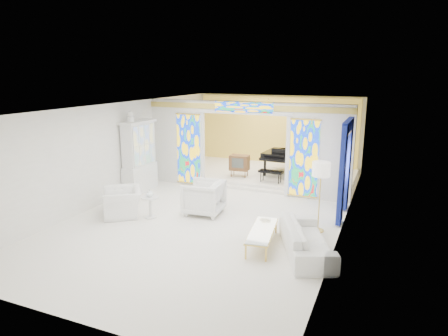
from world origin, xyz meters
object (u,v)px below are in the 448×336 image
at_px(sofa, 306,239).
at_px(coffee_table, 262,231).
at_px(tv_console, 239,163).
at_px(grand_piano, 288,155).
at_px(china_cabinet, 139,157).
at_px(armchair_left, 122,202).
at_px(armchair_right, 204,197).

bearing_deg(sofa, coffee_table, 66.64).
bearing_deg(sofa, tv_console, 12.01).
bearing_deg(grand_piano, sofa, -68.27).
bearing_deg(grand_piano, china_cabinet, -135.06).
bearing_deg(grand_piano, coffee_table, -77.17).
xyz_separation_m(china_cabinet, grand_piano, (4.18, 3.62, -0.29)).
xyz_separation_m(armchair_left, grand_piano, (3.27, 5.81, 0.50)).
distance_m(china_cabinet, armchair_left, 2.50).
distance_m(armchair_left, coffee_table, 4.25).
bearing_deg(coffee_table, sofa, -0.68).
bearing_deg(armchair_right, coffee_table, 51.86).
height_order(armchair_left, sofa, armchair_left).
distance_m(armchair_left, tv_console, 4.97).
distance_m(armchair_left, grand_piano, 6.68).
xyz_separation_m(china_cabinet, sofa, (6.17, -2.62, -0.84)).
bearing_deg(sofa, china_cabinet, 44.32).
xyz_separation_m(grand_piano, tv_console, (-1.52, -1.16, -0.19)).
xyz_separation_m(coffee_table, tv_console, (-2.49, 5.06, 0.34)).
relative_size(china_cabinet, coffee_table, 1.53).
xyz_separation_m(china_cabinet, armchair_right, (2.96, -1.19, -0.69)).
xyz_separation_m(armchair_left, tv_console, (1.75, 4.65, 0.32)).
bearing_deg(grand_piano, armchair_right, -100.17).
relative_size(armchair_right, tv_console, 1.32).
xyz_separation_m(armchair_left, coffee_table, (4.23, -0.42, -0.02)).
bearing_deg(china_cabinet, sofa, -23.01).
relative_size(china_cabinet, armchair_left, 2.35).
bearing_deg(armchair_right, sofa, 60.85).
distance_m(coffee_table, tv_console, 5.65).
bearing_deg(china_cabinet, armchair_left, -67.45).
distance_m(china_cabinet, coffee_table, 5.82).
distance_m(coffee_table, grand_piano, 6.32).
relative_size(sofa, grand_piano, 0.87).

